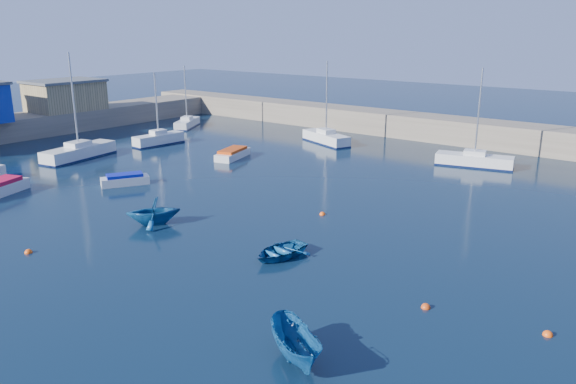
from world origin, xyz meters
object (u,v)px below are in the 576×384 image
Objects in this scene: dinghy_left at (153,211)px; dinghy_right at (296,345)px; sailboat_3 at (159,139)px; sailboat_4 at (187,123)px; brick_shed_a at (65,96)px; motorboat_1 at (125,180)px; sailboat_2 at (79,152)px; motorboat_2 at (233,154)px; sailboat_5 at (326,138)px; sailboat_6 at (474,160)px; dinghy_center at (280,251)px.

dinghy_left reaches higher than dinghy_right.
dinghy_right is (36.73, -23.62, 0.07)m from sailboat_3.
brick_shed_a is at bearing -166.09° from sailboat_4.
dinghy_left reaches higher than motorboat_1.
sailboat_2 is 2.07× the size of motorboat_2.
sailboat_5 is 1.82× the size of motorboat_2.
motorboat_1 is at bearing -26.18° from sailboat_2.
motorboat_1 is at bearing 126.23° from sailboat_6.
motorboat_1 is (-3.06, -24.06, -0.21)m from sailboat_5.
sailboat_5 is 1.00× the size of sailboat_6.
sailboat_6 is (31.27, 20.39, -0.07)m from sailboat_2.
motorboat_1 is 1.13× the size of dinghy_center.
brick_shed_a is 29.73m from motorboat_1.
dinghy_right is (25.99, -11.37, 0.29)m from motorboat_1.
sailboat_4 is (-6.00, 9.49, -0.09)m from sailboat_3.
sailboat_5 is (14.56, 20.91, -0.03)m from sailboat_2.
dinghy_right reaches higher than dinghy_center.
sailboat_5 is at bearing 59.79° from motorboat_2.
brick_shed_a is at bearing -174.55° from motorboat_1.
sailboat_3 is 43.67m from dinghy_right.
dinghy_left is (20.92, -7.83, 0.23)m from sailboat_2.
sailboat_4 is at bearing 44.45° from brick_shed_a.
sailboat_6 is at bearing -70.26° from sailboat_5.
motorboat_2 is 1.40× the size of dinghy_center.
sailboat_6 is 35.45m from dinghy_right.
sailboat_2 is at bearing 174.01° from dinghy_center.
motorboat_2 is at bearing 4.79° from sailboat_3.
motorboat_2 is 1.43× the size of dinghy_left.
dinghy_left is (-10.35, -28.22, 0.30)m from sailboat_6.
sailboat_5 reaches higher than dinghy_center.
dinghy_center is at bearing -24.33° from sailboat_3.
dinghy_left is 0.91× the size of dinghy_right.
brick_shed_a is at bearing -173.42° from sailboat_3.
motorboat_2 is at bearing -59.54° from sailboat_4.
brick_shed_a is 2.06× the size of motorboat_1.
sailboat_2 reaches higher than sailboat_5.
brick_shed_a reaches higher than motorboat_2.
motorboat_2 is at bearing 1.85° from brick_shed_a.
dinghy_center is at bearing 165.03° from sailboat_6.
sailboat_6 is at bearing 78.41° from motorboat_1.
sailboat_2 is 11.93m from motorboat_1.
dinghy_center is (19.07, -16.29, -0.09)m from motorboat_2.
motorboat_1 is 1.05× the size of dinghy_right.
sailboat_2 is 2.91× the size of dinghy_center.
brick_shed_a is 48.98m from dinghy_center.
sailboat_5 reaches higher than sailboat_3.
sailboat_5 is at bearing -23.86° from sailboat_4.
sailboat_6 is at bearing 43.26° from dinghy_right.
dinghy_left is at bearing 146.12° from sailboat_6.
brick_shed_a is 57.97m from dinghy_right.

